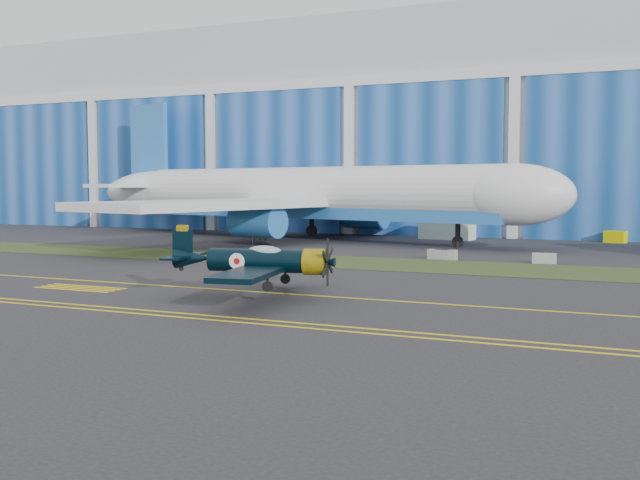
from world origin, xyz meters
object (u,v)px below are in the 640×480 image
at_px(warbird, 258,260).
at_px(shipping_container, 447,228).
at_px(tug, 615,237).
at_px(jetliner, 309,136).

bearing_deg(warbird, shipping_container, 81.82).
bearing_deg(tug, jetliner, -147.33).
distance_m(warbird, jetliner, 49.43).
xyz_separation_m(jetliner, shipping_container, (15.51, 6.98, -11.19)).
bearing_deg(warbird, tug, 62.14).
bearing_deg(warbird, jetliner, 100.86).
xyz_separation_m(warbird, tug, (17.28, 54.78, -1.59)).
bearing_deg(tug, shipping_container, -154.84).
bearing_deg(tug, warbird, -90.45).
bearing_deg(shipping_container, jetliner, -147.18).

